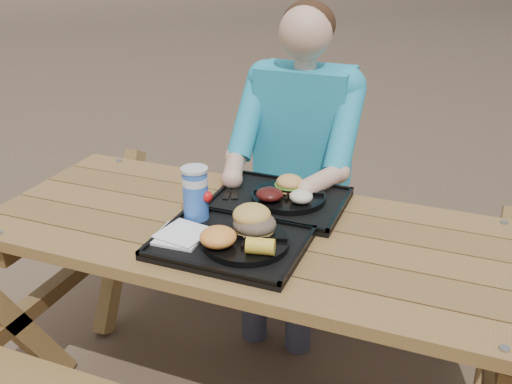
% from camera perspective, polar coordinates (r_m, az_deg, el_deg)
% --- Properties ---
extents(picnic_table, '(1.80, 1.49, 0.75)m').
position_cam_1_polar(picnic_table, '(2.06, -0.00, -12.87)').
color(picnic_table, '#999999').
rests_on(picnic_table, ground).
extents(tray_near, '(0.45, 0.35, 0.02)m').
position_cam_1_polar(tray_near, '(1.75, -2.59, -5.21)').
color(tray_near, black).
rests_on(tray_near, picnic_table).
extents(tray_far, '(0.45, 0.35, 0.02)m').
position_cam_1_polar(tray_far, '(2.01, 2.36, -0.98)').
color(tray_far, black).
rests_on(tray_far, picnic_table).
extents(plate_near, '(0.26, 0.26, 0.02)m').
position_cam_1_polar(plate_near, '(1.71, -0.98, -5.05)').
color(plate_near, black).
rests_on(plate_near, tray_near).
extents(plate_far, '(0.26, 0.26, 0.02)m').
position_cam_1_polar(plate_far, '(2.00, 3.28, -0.49)').
color(plate_far, black).
rests_on(plate_far, tray_far).
extents(napkin_stack, '(0.15, 0.15, 0.02)m').
position_cam_1_polar(napkin_stack, '(1.77, -7.67, -4.28)').
color(napkin_stack, white).
rests_on(napkin_stack, tray_near).
extents(soda_cup, '(0.08, 0.08, 0.17)m').
position_cam_1_polar(soda_cup, '(1.85, -6.07, -0.26)').
color(soda_cup, blue).
rests_on(soda_cup, tray_near).
extents(condiment_bbq, '(0.05, 0.05, 0.03)m').
position_cam_1_polar(condiment_bbq, '(1.83, -0.99, -2.76)').
color(condiment_bbq, black).
rests_on(condiment_bbq, tray_near).
extents(condiment_mustard, '(0.05, 0.05, 0.03)m').
position_cam_1_polar(condiment_mustard, '(1.82, 0.85, -3.01)').
color(condiment_mustard, yellow).
rests_on(condiment_mustard, tray_near).
extents(sandwich, '(0.12, 0.12, 0.13)m').
position_cam_1_polar(sandwich, '(1.72, -0.16, -2.07)').
color(sandwich, gold).
rests_on(sandwich, plate_near).
extents(mac_cheese, '(0.11, 0.11, 0.05)m').
position_cam_1_polar(mac_cheese, '(1.67, -3.82, -4.51)').
color(mac_cheese, '#FFA043').
rests_on(mac_cheese, plate_near).
extents(corn_cob, '(0.10, 0.10, 0.05)m').
position_cam_1_polar(corn_cob, '(1.63, 0.44, -5.44)').
color(corn_cob, yellow).
rests_on(corn_cob, plate_near).
extents(cutlery_far, '(0.08, 0.13, 0.01)m').
position_cam_1_polar(cutlery_far, '(2.06, -2.17, 0.09)').
color(cutlery_far, black).
rests_on(cutlery_far, tray_far).
extents(burger, '(0.10, 0.10, 0.09)m').
position_cam_1_polar(burger, '(2.01, 3.38, 1.31)').
color(burger, '#E29D50').
rests_on(burger, plate_far).
extents(baked_beans, '(0.09, 0.09, 0.04)m').
position_cam_1_polar(baked_beans, '(1.94, 1.37, -0.23)').
color(baked_beans, '#420F0D').
rests_on(baked_beans, plate_far).
extents(potato_salad, '(0.08, 0.08, 0.04)m').
position_cam_1_polar(potato_salad, '(1.93, 4.53, -0.46)').
color(potato_salad, silver).
rests_on(potato_salad, plate_far).
extents(diner, '(0.48, 0.84, 1.28)m').
position_cam_1_polar(diner, '(2.48, 4.52, 1.14)').
color(diner, '#1BBDB4').
rests_on(diner, ground).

